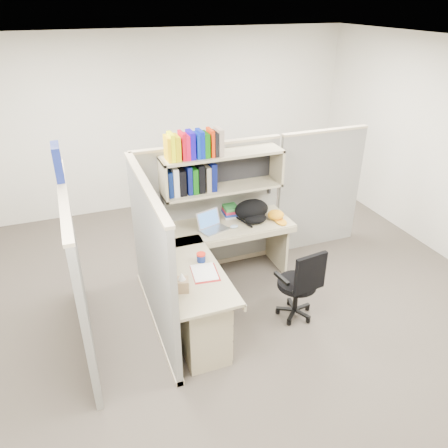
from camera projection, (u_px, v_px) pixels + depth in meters
name	position (u px, v px, depth m)	size (l,w,h in m)	color
ground	(236.00, 305.00, 4.94)	(6.00, 6.00, 0.00)	#363029
room_shell	(238.00, 170.00, 4.18)	(6.00, 6.00, 6.00)	beige
cubicle	(190.00, 222.00, 4.77)	(3.79, 1.84, 1.95)	slate
desk	(209.00, 296.00, 4.37)	(1.74, 1.75, 0.73)	gray
laptop	(214.00, 222.00, 4.93)	(0.30, 0.30, 0.22)	#A8A9AD
backpack	(253.00, 211.00, 5.13)	(0.41, 0.32, 0.24)	black
orange_cap	(276.00, 215.00, 5.20)	(0.20, 0.23, 0.11)	orange
snack_canister	(201.00, 257.00, 4.38)	(0.09, 0.09, 0.09)	navy
tissue_box	(182.00, 282.00, 3.92)	(0.12, 0.12, 0.19)	#9D7D59
mouse	(234.00, 226.00, 5.02)	(0.10, 0.06, 0.04)	#8EAAC9
paper_cup	(208.00, 217.00, 5.17)	(0.07, 0.07, 0.09)	white
book_stack	(230.00, 210.00, 5.29)	(0.19, 0.26, 0.13)	gray
loose_paper	(204.00, 272.00, 4.23)	(0.23, 0.30, 0.00)	white
task_chair	(298.00, 294.00, 4.61)	(0.48, 0.44, 0.87)	black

